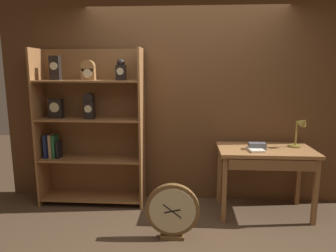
# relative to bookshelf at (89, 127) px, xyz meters

# --- Properties ---
(ground_plane) EXTENTS (10.00, 10.00, 0.00)m
(ground_plane) POSITION_rel_bookshelf_xyz_m (1.23, -1.05, -1.01)
(ground_plane) COLOR #4C3826
(back_wood_panel) EXTENTS (4.80, 0.05, 2.60)m
(back_wood_panel) POSITION_rel_bookshelf_xyz_m (1.23, 0.21, 0.29)
(back_wood_panel) COLOR brown
(back_wood_panel) RESTS_ON ground
(bookshelf) EXTENTS (1.33, 0.38, 1.98)m
(bookshelf) POSITION_rel_bookshelf_xyz_m (0.00, 0.00, 0.00)
(bookshelf) COLOR brown
(bookshelf) RESTS_ON ground
(workbench) EXTENTS (1.11, 0.64, 0.81)m
(workbench) POSITION_rel_bookshelf_xyz_m (2.18, -0.22, -0.31)
(workbench) COLOR #9E6B3D
(workbench) RESTS_ON ground
(desk_lamp) EXTENTS (0.21, 0.21, 0.38)m
(desk_lamp) POSITION_rel_bookshelf_xyz_m (2.60, -0.12, 0.00)
(desk_lamp) COLOR olive
(desk_lamp) RESTS_ON workbench
(toolbox_small) EXTENTS (0.20, 0.10, 0.08)m
(toolbox_small) POSITION_rel_bookshelf_xyz_m (2.07, -0.24, -0.16)
(toolbox_small) COLOR #595960
(toolbox_small) RESTS_ON workbench
(open_repair_manual) EXTENTS (0.18, 0.24, 0.02)m
(open_repair_manual) POSITION_rel_bookshelf_xyz_m (2.04, -0.31, -0.19)
(open_repair_manual) COLOR silver
(open_repair_manual) RESTS_ON workbench
(round_clock_large) EXTENTS (0.55, 0.11, 0.59)m
(round_clock_large) POSITION_rel_bookshelf_xyz_m (1.12, -0.85, -0.71)
(round_clock_large) COLOR brown
(round_clock_large) RESTS_ON ground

